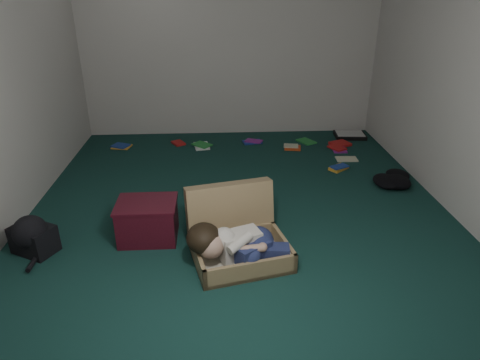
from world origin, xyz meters
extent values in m
plane|color=#12352F|center=(0.00, 0.00, 0.00)|extent=(4.50, 4.50, 0.00)
plane|color=silver|center=(0.00, 2.25, 1.30)|extent=(4.50, 0.00, 4.50)
plane|color=silver|center=(0.00, -2.25, 1.30)|extent=(4.50, 0.00, 4.50)
plane|color=silver|center=(2.00, 0.00, 1.30)|extent=(0.00, 4.50, 4.50)
cube|color=#9C8055|center=(-0.03, -0.93, 0.08)|extent=(0.82, 0.67, 0.16)
cube|color=beige|center=(-0.03, -0.93, 0.04)|extent=(0.75, 0.59, 0.02)
cube|color=#9C8055|center=(-0.11, -0.60, 0.26)|extent=(0.75, 0.38, 0.53)
cube|color=white|center=(-0.05, -0.95, 0.17)|extent=(0.35, 0.28, 0.23)
sphere|color=tan|center=(-0.27, -1.04, 0.24)|extent=(0.20, 0.20, 0.20)
ellipsoid|color=black|center=(-0.32, -0.99, 0.27)|extent=(0.26, 0.27, 0.22)
ellipsoid|color=navy|center=(0.10, -0.91, 0.17)|extent=(0.24, 0.27, 0.22)
cube|color=navy|center=(0.05, -1.04, 0.16)|extent=(0.30, 0.26, 0.14)
cube|color=navy|center=(0.20, -1.01, 0.14)|extent=(0.26, 0.14, 0.11)
sphere|color=white|center=(0.29, -0.96, 0.12)|extent=(0.11, 0.11, 0.11)
sphere|color=white|center=(0.30, -1.03, 0.11)|extent=(0.10, 0.10, 0.10)
cylinder|color=tan|center=(0.03, -1.07, 0.22)|extent=(0.20, 0.10, 0.07)
cube|color=#400D18|center=(-0.80, -0.53, 0.16)|extent=(0.48, 0.37, 0.32)
cube|color=#400D18|center=(-0.80, -0.53, 0.33)|extent=(0.50, 0.39, 0.02)
cube|color=black|center=(1.68, 1.95, 0.03)|extent=(0.44, 0.35, 0.05)
cube|color=white|center=(1.68, 1.95, 0.06)|extent=(0.40, 0.30, 0.01)
cube|color=gold|center=(-1.47, 1.72, 0.01)|extent=(0.21, 0.16, 0.02)
cube|color=red|center=(-0.73, 1.80, 0.01)|extent=(0.26, 0.25, 0.02)
cube|color=white|center=(-0.41, 1.67, 0.01)|extent=(0.21, 0.24, 0.02)
cube|color=navy|center=(0.28, 1.80, 0.01)|extent=(0.22, 0.25, 0.02)
cube|color=#D44418|center=(0.79, 1.54, 0.01)|extent=(0.26, 0.24, 0.02)
cube|color=#268E38|center=(1.02, 1.78, 0.01)|extent=(0.22, 0.17, 0.02)
cube|color=#902492|center=(1.39, 1.45, 0.01)|extent=(0.26, 0.26, 0.02)
cube|color=beige|center=(1.40, 1.12, 0.01)|extent=(0.19, 0.23, 0.02)
cube|color=gold|center=(1.22, 0.83, 0.01)|extent=(0.23, 0.26, 0.02)
cube|color=red|center=(1.45, 1.64, 0.01)|extent=(0.26, 0.23, 0.02)
camera|label=1|loc=(-0.20, -3.70, 2.01)|focal=32.00mm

